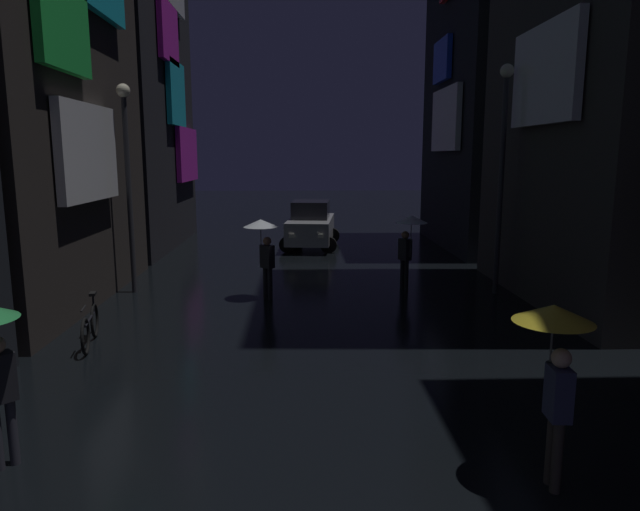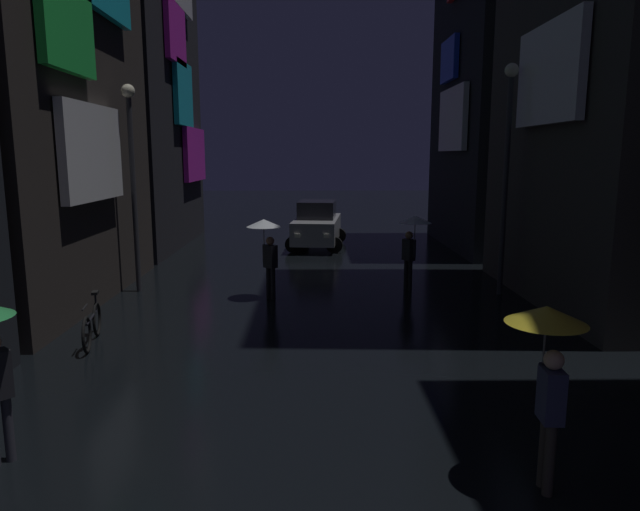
% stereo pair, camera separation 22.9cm
% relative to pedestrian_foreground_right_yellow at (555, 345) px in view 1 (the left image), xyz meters
% --- Properties ---
extents(building_left_mid, '(4.25, 8.53, 13.22)m').
position_rel_pedestrian_foreground_right_yellow_xyz_m(building_left_mid, '(-9.92, 8.74, 4.95)').
color(building_left_mid, '#2D2826').
rests_on(building_left_mid, ground).
extents(building_left_far, '(4.25, 8.89, 14.01)m').
position_rel_pedestrian_foreground_right_yellow_xyz_m(building_left_far, '(-9.92, 17.92, 5.34)').
color(building_left_far, black).
rests_on(building_left_far, ground).
extents(building_right_far, '(4.25, 7.95, 14.87)m').
position_rel_pedestrian_foreground_right_yellow_xyz_m(building_right_far, '(5.03, 17.44, 5.77)').
color(building_right_far, black).
rests_on(building_right_far, ground).
extents(pedestrian_foreground_right_yellow, '(0.90, 0.90, 2.12)m').
position_rel_pedestrian_foreground_right_yellow_xyz_m(pedestrian_foreground_right_yellow, '(0.00, 0.00, 0.00)').
color(pedestrian_foreground_right_yellow, '#38332D').
rests_on(pedestrian_foreground_right_yellow, ground).
extents(pedestrian_foreground_left_clear, '(0.90, 0.90, 2.12)m').
position_rel_pedestrian_foreground_right_yellow_xyz_m(pedestrian_foreground_left_clear, '(0.21, 9.61, 0.00)').
color(pedestrian_foreground_left_clear, black).
rests_on(pedestrian_foreground_left_clear, ground).
extents(pedestrian_midstreet_left_clear, '(0.90, 0.90, 2.12)m').
position_rel_pedestrian_foreground_right_yellow_xyz_m(pedestrian_midstreet_left_clear, '(-3.80, 8.75, 0.00)').
color(pedestrian_midstreet_left_clear, black).
rests_on(pedestrian_midstreet_left_clear, ground).
extents(bicycle_parked_at_storefront, '(0.39, 1.80, 0.96)m').
position_rel_pedestrian_foreground_right_yellow_xyz_m(bicycle_parked_at_storefront, '(-7.05, 5.13, -1.28)').
color(bicycle_parked_at_storefront, black).
rests_on(bicycle_parked_at_storefront, ground).
extents(car_distant, '(2.56, 4.29, 1.92)m').
position_rel_pedestrian_foreground_right_yellow_xyz_m(car_distant, '(-2.37, 17.25, -0.74)').
color(car_distant, '#99999E').
rests_on(car_distant, ground).
extents(streetlamp_left_far, '(0.36, 0.36, 5.62)m').
position_rel_pedestrian_foreground_right_yellow_xyz_m(streetlamp_left_far, '(-7.45, 9.63, 1.83)').
color(streetlamp_left_far, '#2D2D33').
rests_on(streetlamp_left_far, ground).
extents(streetlamp_right_far, '(0.36, 0.36, 6.10)m').
position_rel_pedestrian_foreground_right_yellow_xyz_m(streetlamp_right_far, '(2.55, 9.14, 2.09)').
color(streetlamp_right_far, '#2D2D33').
rests_on(streetlamp_right_far, ground).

